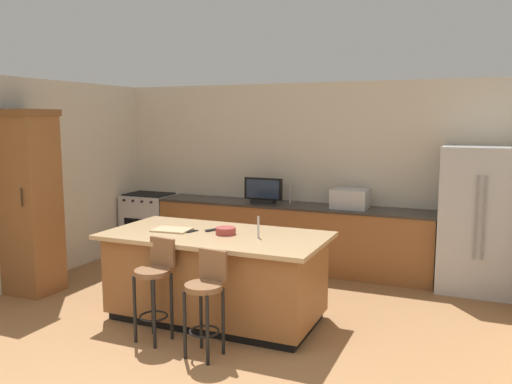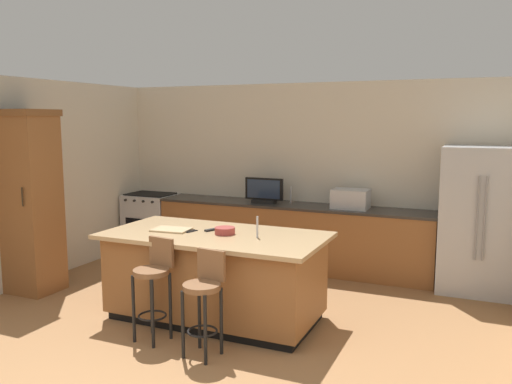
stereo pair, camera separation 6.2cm
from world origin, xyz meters
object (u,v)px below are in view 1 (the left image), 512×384
microwave (350,199)px  fruit_bowl (226,231)px  range_oven (150,222)px  tv_remote (212,230)px  cabinet_tower (29,199)px  tv_monitor (263,192)px  bar_stool_left (155,280)px  kitchen_island (216,275)px  cell_phone (191,231)px  cutting_board (172,230)px  refrigerator (480,220)px  bar_stool_right (206,294)px

microwave → fruit_bowl: 2.30m
range_oven → tv_remote: (2.23, -2.05, 0.47)m
cabinet_tower → microwave: 4.10m
tv_monitor → bar_stool_left: size_ratio=0.58×
kitchen_island → microwave: microwave is taller
range_oven → bar_stool_left: 3.52m
tv_monitor → fruit_bowl: bearing=-78.2°
cabinet_tower → microwave: size_ratio=4.66×
fruit_bowl → cabinet_tower: bearing=-177.6°
bar_stool_left → cell_phone: 0.77m
microwave → cutting_board: microwave is taller
cell_phone → cutting_board: 0.22m
tv_remote → cutting_board: 0.44m
refrigerator → tv_remote: 3.31m
refrigerator → fruit_bowl: (-2.44, -2.08, 0.07)m
fruit_bowl → cutting_board: bearing=-173.4°
range_oven → fruit_bowl: fruit_bowl is taller
bar_stool_right → fruit_bowl: (-0.21, 0.83, 0.40)m
microwave → kitchen_island: bearing=-113.2°
fruit_bowl → bar_stool_right: bearing=-75.6°
kitchen_island → bar_stool_right: bar_stool_right is taller
cell_phone → tv_remote: (0.19, 0.13, 0.01)m
refrigerator → bar_stool_right: bearing=-127.5°
cabinet_tower → tv_remote: bearing=4.8°
tv_monitor → cell_phone: tv_monitor is taller
cabinet_tower → tv_monitor: cabinet_tower is taller
cabinet_tower → cell_phone: cabinet_tower is taller
kitchen_island → cutting_board: cutting_board is taller
kitchen_island → bar_stool_left: bearing=-111.9°
cabinet_tower → tv_monitor: 3.09m
microwave → bar_stool_right: 3.07m
bar_stool_left → cutting_board: bearing=116.6°
bar_stool_left → fruit_bowl: 0.90m
cabinet_tower → range_oven: bearing=85.7°
cell_phone → tv_remote: 0.23m
refrigerator → cutting_board: 3.73m
cabinet_tower → cell_phone: size_ratio=14.91×
kitchen_island → bar_stool_left: bar_stool_left is taller
kitchen_island → cell_phone: size_ratio=15.51×
kitchen_island → cell_phone: (-0.28, -0.02, 0.46)m
refrigerator → range_oven: 4.90m
kitchen_island → fruit_bowl: size_ratio=10.97×
microwave → bar_stool_left: size_ratio=0.49×
tv_monitor → bar_stool_right: 3.04m
bar_stool_left → range_oven: bearing=133.9°
refrigerator → bar_stool_right: 3.68m
kitchen_island → cell_phone: cell_phone is taller
refrigerator → bar_stool_right: size_ratio=1.88×
range_oven → bar_stool_left: size_ratio=0.95×
microwave → tv_remote: bearing=-116.4°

